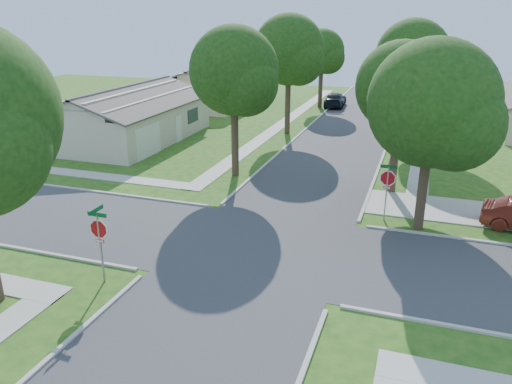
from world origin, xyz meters
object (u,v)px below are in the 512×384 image
at_px(tree_w_near, 235,75).
at_px(house_nw_near, 129,120).
at_px(tree_e_mid, 413,60).
at_px(car_curb_east, 392,114).
at_px(stop_sign_sw, 99,232).
at_px(tree_ne_corner, 434,110).
at_px(stop_sign_ne, 388,181).
at_px(car_curb_west, 335,100).
at_px(tree_w_far, 322,54).
at_px(tree_w_mid, 290,53).
at_px(house_nw_far, 214,90).
at_px(tree_e_far, 418,51).
at_px(tree_e_near, 402,91).

distance_m(tree_w_near, house_nw_near, 13.63).
height_order(tree_e_mid, car_curb_east, tree_e_mid).
height_order(stop_sign_sw, car_curb_east, stop_sign_sw).
relative_size(tree_ne_corner, house_nw_near, 0.64).
distance_m(stop_sign_ne, tree_e_mid, 16.84).
bearing_deg(stop_sign_sw, car_curb_east, 76.72).
bearing_deg(car_curb_east, tree_e_mid, -75.06).
bearing_deg(car_curb_west, stop_sign_ne, 100.84).
distance_m(tree_ne_corner, house_nw_near, 25.15).
height_order(tree_w_far, car_curb_west, tree_w_far).
xyz_separation_m(tree_w_mid, car_curb_east, (7.84, 7.78, -5.82)).
xyz_separation_m(stop_sign_sw, tree_ne_corner, (11.06, 8.91, 3.56)).
bearing_deg(house_nw_near, tree_e_mid, 16.15).
bearing_deg(tree_w_mid, tree_w_far, 90.05).
distance_m(house_nw_near, house_nw_far, 17.00).
bearing_deg(tree_e_far, car_curb_west, 174.41).
distance_m(stop_sign_sw, tree_w_mid, 26.09).
xyz_separation_m(stop_sign_sw, car_curb_west, (1.50, 39.48, -1.30)).
relative_size(stop_sign_sw, car_curb_west, 0.59).
distance_m(stop_sign_ne, house_nw_near, 23.12).
xyz_separation_m(tree_w_near, house_nw_near, (-11.35, 5.99, -4.60)).
bearing_deg(tree_w_mid, house_nw_far, 135.93).
bearing_deg(tree_ne_corner, car_curb_west, 107.36).
distance_m(tree_w_mid, tree_w_far, 13.04).
bearing_deg(tree_w_far, stop_sign_ne, -72.30).
bearing_deg(house_nw_far, tree_w_far, 10.05).
bearing_deg(house_nw_far, stop_sign_sw, -72.90).
height_order(tree_ne_corner, house_nw_near, tree_ne_corner).
relative_size(tree_e_mid, house_nw_near, 0.68).
height_order(tree_w_mid, car_curb_west, tree_w_mid).
xyz_separation_m(tree_e_far, tree_w_far, (-9.40, -0.00, -0.47)).
xyz_separation_m(tree_e_far, tree_w_mid, (-9.39, -13.00, 0.51)).
bearing_deg(tree_ne_corner, house_nw_far, 128.81).
relative_size(tree_e_near, tree_ne_corner, 0.96).
bearing_deg(tree_w_near, tree_ne_corner, -23.56).
height_order(tree_e_far, tree_ne_corner, tree_e_far).
bearing_deg(tree_e_far, tree_w_mid, -125.85).
bearing_deg(car_curb_east, tree_w_near, -108.02).
xyz_separation_m(tree_e_mid, house_nw_far, (-20.75, 10.99, -4.74)).
height_order(stop_sign_sw, stop_sign_ne, same).
bearing_deg(tree_w_far, tree_e_mid, -54.10).
relative_size(stop_sign_sw, tree_e_far, 0.34).
distance_m(tree_w_mid, car_curb_west, 15.00).
xyz_separation_m(tree_w_mid, house_nw_near, (-11.35, -6.01, -4.97)).
relative_size(tree_ne_corner, car_curb_east, 2.19).
xyz_separation_m(tree_w_near, tree_w_mid, (0.00, 12.00, 0.37)).
height_order(stop_sign_sw, tree_e_near, tree_e_near).
bearing_deg(house_nw_far, tree_e_far, 5.53).
relative_size(stop_sign_sw, tree_w_near, 0.33).
bearing_deg(tree_e_near, tree_w_far, 110.61).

